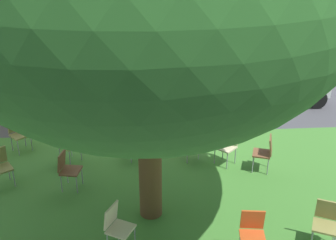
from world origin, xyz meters
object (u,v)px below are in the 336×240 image
chair_10 (265,151)px  chair_8 (227,143)px  chair_0 (252,231)px  chair_3 (326,221)px  chair_6 (0,164)px  chair_2 (67,167)px  chair_1 (134,138)px  chair_4 (117,224)px  parked_car (268,75)px  chair_5 (71,143)px  chair_9 (18,132)px  chair_7 (191,139)px

chair_10 → chair_8: bearing=-27.6°
chair_0 → chair_3: same height
chair_6 → chair_2: bearing=171.1°
chair_1 → chair_10: same height
chair_0 → chair_6: same height
chair_0 → chair_4: size_ratio=1.00×
parked_car → chair_3: bearing=82.1°
chair_5 → parked_car: (-5.80, -3.69, 0.32)m
chair_3 → chair_6: size_ratio=1.00×
chair_2 → chair_9: 2.35m
chair_0 → chair_3: bearing=-172.3°
chair_8 → parked_car: (-2.11, -3.97, 0.32)m
chair_3 → chair_6: 6.69m
parked_car → chair_8: bearing=62.0°
chair_4 → chair_10: bearing=-144.2°
chair_1 → chair_8: same height
chair_1 → parked_car: size_ratio=0.24×
chair_0 → chair_5: bearing=-44.3°
chair_4 → chair_7: 3.52m
chair_7 → chair_8: 0.88m
chair_10 → parked_car: parked_car is taller
chair_0 → chair_10: bearing=-110.2°
chair_3 → chair_5: (4.84, -3.22, 0.00)m
chair_8 → parked_car: 4.50m
chair_0 → chair_9: same height
chair_2 → chair_6: size_ratio=1.00×
chair_10 → chair_6: bearing=1.7°
chair_2 → chair_10: size_ratio=1.00×
chair_3 → chair_4: size_ratio=1.00×
chair_5 → chair_9: size_ratio=1.00×
chair_6 → parked_car: bearing=-147.7°
chair_1 → chair_6: size_ratio=1.00×
chair_6 → chair_8: same height
chair_3 → chair_5: bearing=-33.7°
chair_2 → chair_3: 5.23m
chair_1 → chair_5: same height
chair_0 → chair_8: bearing=-93.8°
chair_4 → chair_8: size_ratio=1.00×
chair_3 → chair_7: (1.97, -3.26, 0.00)m
chair_1 → chair_8: bearing=168.9°
chair_3 → chair_0: bearing=7.7°
chair_1 → chair_3: 4.77m
chair_4 → chair_5: same height
chair_1 → chair_0: bearing=119.3°
chair_3 → chair_6: (6.26, -2.36, 0.00)m
chair_9 → chair_10: (-5.90, 1.42, 0.00)m
chair_9 → parked_car: 7.81m
chair_7 → parked_car: size_ratio=0.24×
chair_6 → chair_9: size_ratio=1.00×
chair_2 → chair_7: same height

